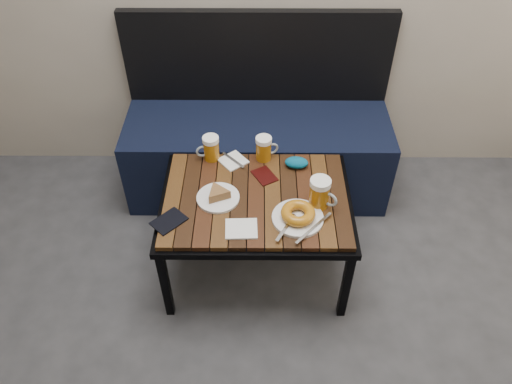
{
  "coord_description": "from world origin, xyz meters",
  "views": [
    {
      "loc": [
        -0.08,
        -0.39,
        1.99
      ],
      "look_at": [
        -0.09,
        1.16,
        0.5
      ],
      "focal_mm": 35.0,
      "sensor_mm": 36.0,
      "label": 1
    }
  ],
  "objects_px": {
    "plate_pie": "(218,195)",
    "passport_burgundy": "(264,176)",
    "knit_pouch": "(296,163)",
    "beer_mug_left": "(211,148)",
    "passport_navy": "(169,221)",
    "plate_bagel": "(298,215)",
    "bench": "(258,146)",
    "beer_mug_right": "(320,193)",
    "beer_mug_centre": "(264,148)",
    "cafe_table": "(256,204)"
  },
  "relations": [
    {
      "from": "beer_mug_centre",
      "to": "passport_burgundy",
      "type": "xyz_separation_m",
      "value": [
        0.0,
        -0.13,
        -0.06
      ]
    },
    {
      "from": "beer_mug_centre",
      "to": "beer_mug_right",
      "type": "distance_m",
      "value": 0.39
    },
    {
      "from": "cafe_table",
      "to": "plate_pie",
      "type": "height_order",
      "value": "plate_pie"
    },
    {
      "from": "beer_mug_left",
      "to": "plate_bagel",
      "type": "bearing_deg",
      "value": 119.65
    },
    {
      "from": "bench",
      "to": "passport_navy",
      "type": "distance_m",
      "value": 0.86
    },
    {
      "from": "bench",
      "to": "cafe_table",
      "type": "distance_m",
      "value": 0.62
    },
    {
      "from": "bench",
      "to": "passport_burgundy",
      "type": "xyz_separation_m",
      "value": [
        0.03,
        -0.47,
        0.2
      ]
    },
    {
      "from": "bench",
      "to": "passport_burgundy",
      "type": "relative_size",
      "value": 12.14
    },
    {
      "from": "beer_mug_left",
      "to": "plate_pie",
      "type": "distance_m",
      "value": 0.28
    },
    {
      "from": "passport_burgundy",
      "to": "knit_pouch",
      "type": "bearing_deg",
      "value": -5.04
    },
    {
      "from": "plate_pie",
      "to": "passport_navy",
      "type": "xyz_separation_m",
      "value": [
        -0.2,
        -0.14,
        -0.02
      ]
    },
    {
      "from": "bench",
      "to": "beer_mug_right",
      "type": "height_order",
      "value": "bench"
    },
    {
      "from": "beer_mug_right",
      "to": "passport_burgundy",
      "type": "xyz_separation_m",
      "value": [
        -0.23,
        0.18,
        -0.07
      ]
    },
    {
      "from": "passport_navy",
      "to": "knit_pouch",
      "type": "distance_m",
      "value": 0.65
    },
    {
      "from": "beer_mug_left",
      "to": "passport_navy",
      "type": "bearing_deg",
      "value": 55.39
    },
    {
      "from": "beer_mug_left",
      "to": "plate_bagel",
      "type": "xyz_separation_m",
      "value": [
        0.39,
        -0.39,
        -0.04
      ]
    },
    {
      "from": "bench",
      "to": "knit_pouch",
      "type": "height_order",
      "value": "bench"
    },
    {
      "from": "beer_mug_left",
      "to": "passport_navy",
      "type": "relative_size",
      "value": 0.91
    },
    {
      "from": "cafe_table",
      "to": "passport_navy",
      "type": "relative_size",
      "value": 6.23
    },
    {
      "from": "bench",
      "to": "plate_pie",
      "type": "distance_m",
      "value": 0.68
    },
    {
      "from": "plate_pie",
      "to": "knit_pouch",
      "type": "height_order",
      "value": "plate_pie"
    },
    {
      "from": "knit_pouch",
      "to": "passport_navy",
      "type": "bearing_deg",
      "value": -147.11
    },
    {
      "from": "beer_mug_right",
      "to": "plate_bagel",
      "type": "relative_size",
      "value": 0.55
    },
    {
      "from": "plate_bagel",
      "to": "passport_burgundy",
      "type": "height_order",
      "value": "plate_bagel"
    },
    {
      "from": "bench",
      "to": "knit_pouch",
      "type": "xyz_separation_m",
      "value": [
        0.18,
        -0.4,
        0.22
      ]
    },
    {
      "from": "passport_burgundy",
      "to": "plate_bagel",
      "type": "bearing_deg",
      "value": -92.98
    },
    {
      "from": "beer_mug_centre",
      "to": "plate_bagel",
      "type": "relative_size",
      "value": 0.47
    },
    {
      "from": "passport_navy",
      "to": "plate_bagel",
      "type": "bearing_deg",
      "value": 45.9
    },
    {
      "from": "plate_pie",
      "to": "passport_burgundy",
      "type": "relative_size",
      "value": 1.62
    },
    {
      "from": "plate_bagel",
      "to": "passport_burgundy",
      "type": "xyz_separation_m",
      "value": [
        -0.14,
        0.27,
        -0.02
      ]
    },
    {
      "from": "beer_mug_centre",
      "to": "knit_pouch",
      "type": "xyz_separation_m",
      "value": [
        0.15,
        -0.06,
        -0.04
      ]
    },
    {
      "from": "cafe_table",
      "to": "knit_pouch",
      "type": "relative_size",
      "value": 7.79
    },
    {
      "from": "beer_mug_right",
      "to": "passport_navy",
      "type": "bearing_deg",
      "value": -137.71
    },
    {
      "from": "beer_mug_right",
      "to": "plate_bagel",
      "type": "xyz_separation_m",
      "value": [
        -0.09,
        -0.09,
        -0.05
      ]
    },
    {
      "from": "beer_mug_left",
      "to": "knit_pouch",
      "type": "bearing_deg",
      "value": 157.05
    },
    {
      "from": "passport_burgundy",
      "to": "knit_pouch",
      "type": "relative_size",
      "value": 1.07
    },
    {
      "from": "beer_mug_left",
      "to": "passport_burgundy",
      "type": "relative_size",
      "value": 1.06
    },
    {
      "from": "beer_mug_left",
      "to": "plate_bagel",
      "type": "relative_size",
      "value": 0.48
    },
    {
      "from": "beer_mug_right",
      "to": "passport_navy",
      "type": "relative_size",
      "value": 1.05
    },
    {
      "from": "knit_pouch",
      "to": "beer_mug_right",
      "type": "bearing_deg",
      "value": -71.83
    },
    {
      "from": "beer_mug_centre",
      "to": "cafe_table",
      "type": "bearing_deg",
      "value": -114.72
    },
    {
      "from": "passport_burgundy",
      "to": "plate_pie",
      "type": "bearing_deg",
      "value": -173.68
    },
    {
      "from": "beer_mug_left",
      "to": "passport_navy",
      "type": "xyz_separation_m",
      "value": [
        -0.15,
        -0.41,
        -0.06
      ]
    },
    {
      "from": "beer_mug_right",
      "to": "knit_pouch",
      "type": "distance_m",
      "value": 0.27
    },
    {
      "from": "bench",
      "to": "beer_mug_centre",
      "type": "distance_m",
      "value": 0.43
    },
    {
      "from": "plate_pie",
      "to": "passport_burgundy",
      "type": "bearing_deg",
      "value": 36.25
    },
    {
      "from": "beer_mug_centre",
      "to": "passport_navy",
      "type": "xyz_separation_m",
      "value": [
        -0.4,
        -0.41,
        -0.06
      ]
    },
    {
      "from": "plate_bagel",
      "to": "passport_burgundy",
      "type": "bearing_deg",
      "value": 116.95
    },
    {
      "from": "passport_navy",
      "to": "knit_pouch",
      "type": "height_order",
      "value": "knit_pouch"
    },
    {
      "from": "plate_bagel",
      "to": "passport_burgundy",
      "type": "relative_size",
      "value": 2.23
    }
  ]
}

